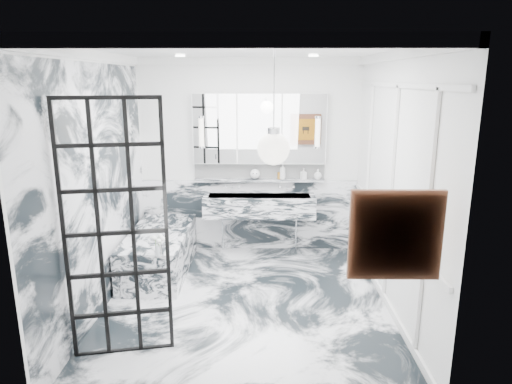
{
  "coord_description": "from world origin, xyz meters",
  "views": [
    {
      "loc": [
        0.19,
        -4.79,
        2.52
      ],
      "look_at": [
        0.12,
        0.5,
        1.2
      ],
      "focal_mm": 32.0,
      "sensor_mm": 36.0,
      "label": 1
    }
  ],
  "objects_px": {
    "mirror_cabinet": "(259,129)",
    "bathtub": "(160,251)",
    "trough_sink": "(259,206)",
    "crittall_door": "(116,233)"
  },
  "relations": [
    {
      "from": "crittall_door",
      "to": "mirror_cabinet",
      "type": "height_order",
      "value": "crittall_door"
    },
    {
      "from": "mirror_cabinet",
      "to": "bathtub",
      "type": "bearing_deg",
      "value": -147.94
    },
    {
      "from": "trough_sink",
      "to": "bathtub",
      "type": "relative_size",
      "value": 0.97
    },
    {
      "from": "crittall_door",
      "to": "mirror_cabinet",
      "type": "xyz_separation_m",
      "value": [
        1.26,
        2.69,
        0.64
      ]
    },
    {
      "from": "bathtub",
      "to": "mirror_cabinet",
      "type": "bearing_deg",
      "value": 32.06
    },
    {
      "from": "crittall_door",
      "to": "bathtub",
      "type": "relative_size",
      "value": 1.43
    },
    {
      "from": "crittall_door",
      "to": "trough_sink",
      "type": "distance_m",
      "value": 2.85
    },
    {
      "from": "mirror_cabinet",
      "to": "bathtub",
      "type": "relative_size",
      "value": 1.15
    },
    {
      "from": "bathtub",
      "to": "trough_sink",
      "type": "bearing_deg",
      "value": 26.48
    },
    {
      "from": "crittall_door",
      "to": "bathtub",
      "type": "xyz_separation_m",
      "value": [
        -0.07,
        1.86,
        -0.91
      ]
    }
  ]
}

